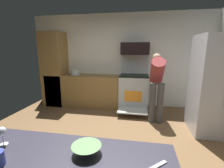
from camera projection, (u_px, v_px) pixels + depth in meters
name	position (u px, v px, depth m)	size (l,w,h in m)	color
ground_plane	(103.00, 150.00, 2.61)	(5.20, 4.80, 0.02)	brown
wall_back	(121.00, 61.00, 4.58)	(5.20, 0.12, 2.60)	silver
lower_cabinet_run	(88.00, 91.00, 4.57)	(2.40, 0.60, 0.90)	olive
cabinet_column	(55.00, 69.00, 4.61)	(0.60, 0.60, 2.10)	olive
oven_range	(134.00, 91.00, 4.32)	(0.76, 1.06, 1.48)	#B2BCBB
microwave	(135.00, 49.00, 4.16)	(0.74, 0.38, 0.32)	black
refrigerator	(218.00, 86.00, 2.99)	(0.85, 0.80, 1.89)	silver
person_cook	(157.00, 82.00, 3.53)	(0.31, 0.66, 1.53)	#434343
mixing_bowl_small	(87.00, 149.00, 1.10)	(0.21, 0.21, 0.07)	#628F57
wine_glass_far	(2.00, 132.00, 1.19)	(0.06, 0.06, 0.15)	silver
stock_pot	(75.00, 72.00, 4.51)	(0.26, 0.26, 0.17)	#B2C2B7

